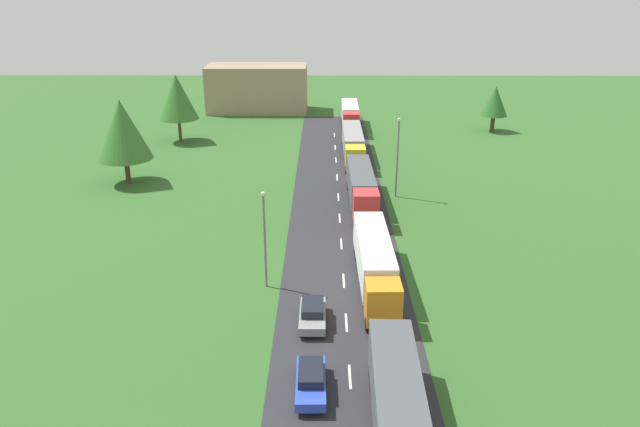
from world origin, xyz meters
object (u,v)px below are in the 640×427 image
Objects in this scene: tree_oak at (495,101)px; distant_building at (257,88)px; truck_third at (361,186)px; car_third at (311,380)px; tree_pine at (177,97)px; truck_lead at (399,418)px; car_fourth at (313,313)px; tree_elm at (122,130)px; truck_fourth at (353,143)px; lamppost_second at (265,235)px; truck_second at (375,261)px; lamppost_third at (398,154)px; truck_fifth at (350,115)px.

tree_oak is 0.40× the size of distant_building.
car_third is at bearing -98.65° from truck_third.
car_third is 0.47× the size of tree_pine.
tree_pine reaches higher than truck_lead.
car_fourth is 0.44× the size of tree_elm.
distant_building is (-11.04, 71.24, 3.17)m from car_fourth.
tree_oak is at bearing -21.27° from distant_building.
lamppost_second reaches higher than truck_fourth.
distant_building reaches higher than tree_oak.
truck_lead is 17.84m from truck_second.
tree_elm reaches higher than car_third.
lamppost_second is 0.90× the size of lamppost_third.
tree_pine is (-20.30, 49.93, 5.68)m from car_fourth.
truck_fifth is 38.58m from tree_elm.
lamppost_third reaches higher than tree_oak.
truck_third is at bearing -124.16° from tree_oak.
tree_elm reaches higher than tree_pine.
truck_fourth is (-0.10, 17.87, -0.08)m from truck_third.
tree_elm is (-26.84, 43.12, 4.24)m from truck_lead.
truck_lead is at bearing -68.17° from tree_pine.
lamppost_third is at bearing 71.64° from car_fourth.
lamppost_third reaches higher than truck_fourth.
tree_elm is at bearing -135.13° from truck_fifth.
lamppost_second is (-8.37, -35.83, 2.38)m from truck_fourth.
lamppost_third is at bearing -121.37° from tree_oak.
truck_third is (-0.02, 17.82, 0.01)m from truck_second.
truck_fourth is (0.05, 53.52, -0.07)m from truck_lead.
truck_lead is 1.14× the size of truck_fifth.
car_third is 0.52× the size of lamppost_third.
truck_fifth is 32.06m from lamppost_third.
truck_second is 17.82m from truck_third.
distant_building is (-15.78, 47.78, 1.87)m from truck_third.
truck_lead reaches higher than car_third.
tree_oak is at bearing 58.80° from lamppost_second.
truck_second is 13.98m from car_third.
truck_lead is 0.94× the size of truck_fourth.
truck_fifth is 26.83m from tree_pine.
lamppost_third reaches higher than truck_lead.
car_fourth is 0.25× the size of distant_building.
distant_building is (-11.07, 78.70, 3.19)m from car_third.
tree_pine is at bearing 110.44° from lamppost_second.
truck_lead is 84.91m from distant_building.
truck_lead reaches higher than truck_fourth.
car_third is at bearing -109.85° from truck_second.
car_fourth is at bearing 90.23° from car_third.
tree_elm is (-27.18, -27.05, 4.23)m from truck_fifth.
truck_lead is 53.52m from truck_fourth.
truck_fifth is 58.19m from car_fourth.
truck_lead is at bearing -90.23° from truck_third.
truck_third is at bearing -144.89° from lamppost_third.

